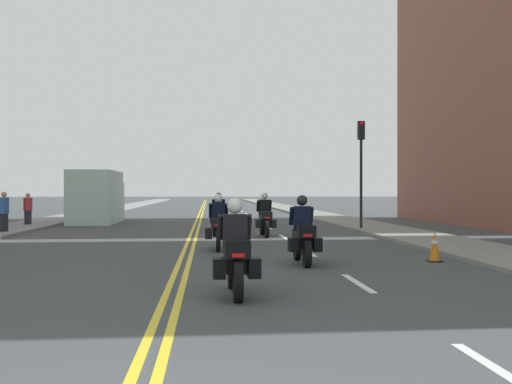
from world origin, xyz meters
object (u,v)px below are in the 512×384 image
at_px(motorcycle_0, 235,257).
at_px(parked_truck, 98,199).
at_px(motorcycle_2, 218,227).
at_px(motorcycle_4, 219,215).
at_px(pedestrian_1, 4,212).
at_px(traffic_cone_1, 435,246).
at_px(traffic_light_near, 361,155).
at_px(pedestrian_0, 28,209).
at_px(motorcycle_1, 303,237).
at_px(motorcycle_3, 265,219).

bearing_deg(motorcycle_0, parked_truck, 103.29).
xyz_separation_m(motorcycle_2, motorcycle_4, (0.15, 9.43, -0.02)).
bearing_deg(pedestrian_1, traffic_cone_1, 67.41).
bearing_deg(motorcycle_4, motorcycle_2, -91.09).
bearing_deg(parked_truck, motorcycle_0, -75.27).
bearing_deg(traffic_light_near, pedestrian_0, 164.42).
distance_m(motorcycle_1, pedestrian_0, 19.90).
xyz_separation_m(traffic_cone_1, pedestrian_0, (-14.30, 16.32, 0.46)).
relative_size(motorcycle_3, traffic_cone_1, 2.90).
bearing_deg(motorcycle_4, parked_truck, 133.09).
distance_m(motorcycle_3, pedestrian_1, 10.41).
relative_size(motorcycle_2, motorcycle_4, 1.04).
bearing_deg(traffic_cone_1, motorcycle_4, 111.48).
relative_size(traffic_light_near, parked_truck, 0.74).
bearing_deg(pedestrian_1, pedestrian_0, -158.17).
height_order(motorcycle_1, traffic_light_near, traffic_light_near).
bearing_deg(pedestrian_0, motorcycle_3, -74.70).
xyz_separation_m(motorcycle_2, motorcycle_3, (1.84, 5.22, -0.01)).
xyz_separation_m(motorcycle_4, pedestrian_0, (-9.19, 3.33, 0.19)).
xyz_separation_m(motorcycle_1, parked_truck, (-8.25, 20.13, 0.62)).
distance_m(motorcycle_0, pedestrian_1, 17.61).
bearing_deg(traffic_cone_1, traffic_light_near, 84.87).
xyz_separation_m(motorcycle_2, traffic_cone_1, (5.26, -3.56, -0.29)).
relative_size(motorcycle_2, motorcycle_3, 1.04).
relative_size(traffic_cone_1, pedestrian_0, 0.47).
relative_size(motorcycle_4, parked_truck, 0.34).
distance_m(motorcycle_1, traffic_light_near, 13.34).
height_order(motorcycle_4, pedestrian_0, motorcycle_4).
xyz_separation_m(traffic_light_near, pedestrian_0, (-15.38, 4.29, -2.46)).
bearing_deg(motorcycle_3, motorcycle_0, -98.81).
bearing_deg(motorcycle_1, motorcycle_4, 97.40).
bearing_deg(motorcycle_3, parked_truck, 124.64).
distance_m(motorcycle_1, motorcycle_3, 9.06).
height_order(motorcycle_3, motorcycle_4, motorcycle_3).
relative_size(traffic_cone_1, parked_truck, 0.12).
bearing_deg(motorcycle_0, pedestrian_0, 112.16).
height_order(traffic_cone_1, pedestrian_0, pedestrian_0).
relative_size(pedestrian_1, parked_truck, 0.26).
height_order(motorcycle_3, parked_truck, parked_truck).
bearing_deg(traffic_light_near, parked_truck, 148.27).
bearing_deg(motorcycle_3, motorcycle_2, -111.06).
relative_size(motorcycle_1, motorcycle_2, 0.96).
xyz_separation_m(traffic_light_near, parked_truck, (-12.65, 7.82, -2.03)).
relative_size(motorcycle_3, motorcycle_4, 1.00).
bearing_deg(traffic_cone_1, motorcycle_3, 111.31).
xyz_separation_m(motorcycle_2, parked_truck, (-6.31, 16.29, 0.60)).
bearing_deg(motorcycle_4, traffic_light_near, -9.00).
bearing_deg(motorcycle_2, parked_truck, 112.56).
bearing_deg(parked_truck, traffic_light_near, -31.73).
relative_size(motorcycle_0, pedestrian_1, 1.24).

